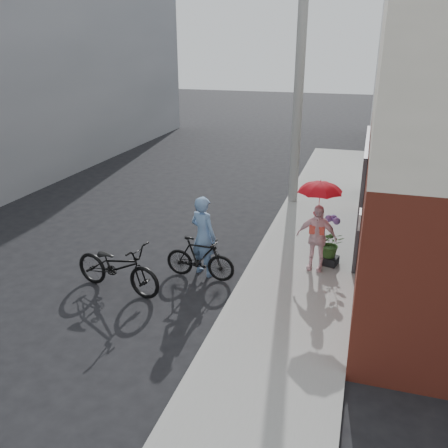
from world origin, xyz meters
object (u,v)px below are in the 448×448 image
at_px(utility_pole, 299,89).
at_px(planter, 329,260).
at_px(bike_left, 117,267).
at_px(bike_right, 200,258).
at_px(officer, 203,236).
at_px(kimono_woman, 316,237).

bearing_deg(utility_pole, planter, -70.36).
bearing_deg(bike_left, bike_right, -44.33).
height_order(bike_right, planter, bike_right).
relative_size(officer, kimono_woman, 1.21).
bearing_deg(planter, officer, -158.51).
distance_m(bike_right, planter, 2.92).
xyz_separation_m(utility_pole, planter, (1.51, -4.25, -3.29)).
distance_m(bike_right, kimono_woman, 2.54).
xyz_separation_m(officer, planter, (2.62, 1.03, -0.68)).
bearing_deg(planter, bike_right, -154.75).
bearing_deg(utility_pole, bike_left, -111.35).
relative_size(utility_pole, bike_left, 3.43).
distance_m(utility_pole, planter, 5.58).
xyz_separation_m(utility_pole, bike_left, (-2.54, -6.48, -2.96)).
bearing_deg(kimono_woman, officer, -157.25).
bearing_deg(officer, planter, -134.84).
bearing_deg(planter, bike_left, -151.06).
bearing_deg(bike_left, officer, -39.28).
xyz_separation_m(kimono_woman, planter, (0.30, 0.32, -0.65)).
relative_size(bike_left, bike_right, 1.32).
height_order(officer, bike_left, officer).
bearing_deg(bike_left, kimono_woman, -52.34).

